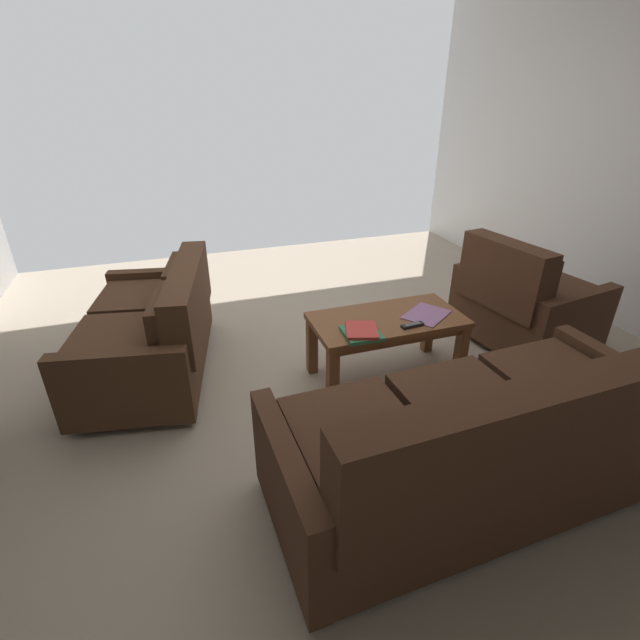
% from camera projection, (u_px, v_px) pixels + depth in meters
% --- Properties ---
extents(ground_plane, '(5.47, 5.99, 0.01)m').
position_uv_depth(ground_plane, '(325.00, 369.00, 3.46)').
color(ground_plane, tan).
extents(sofa_main, '(2.02, 0.94, 0.90)m').
position_uv_depth(sofa_main, '(480.00, 443.00, 2.19)').
color(sofa_main, black).
rests_on(sofa_main, ground).
extents(loveseat_near, '(1.05, 1.55, 0.81)m').
position_uv_depth(loveseat_near, '(154.00, 330.00, 3.28)').
color(loveseat_near, black).
rests_on(loveseat_near, ground).
extents(coffee_table, '(1.05, 0.53, 0.48)m').
position_uv_depth(coffee_table, '(387.00, 327.00, 3.20)').
color(coffee_table, brown).
rests_on(coffee_table, ground).
extents(armchair_side, '(0.93, 1.04, 0.91)m').
position_uv_depth(armchair_side, '(523.00, 302.00, 3.64)').
color(armchair_side, black).
rests_on(armchair_side, ground).
extents(book_stack, '(0.26, 0.28, 0.04)m').
position_uv_depth(book_stack, '(362.00, 332.00, 2.93)').
color(book_stack, '#337F51').
rests_on(book_stack, coffee_table).
extents(tv_remote, '(0.16, 0.06, 0.02)m').
position_uv_depth(tv_remote, '(412.00, 325.00, 3.04)').
color(tv_remote, black).
rests_on(tv_remote, coffee_table).
extents(loose_magazine, '(0.40, 0.38, 0.01)m').
position_uv_depth(loose_magazine, '(426.00, 315.00, 3.20)').
color(loose_magazine, '#996699').
rests_on(loose_magazine, coffee_table).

